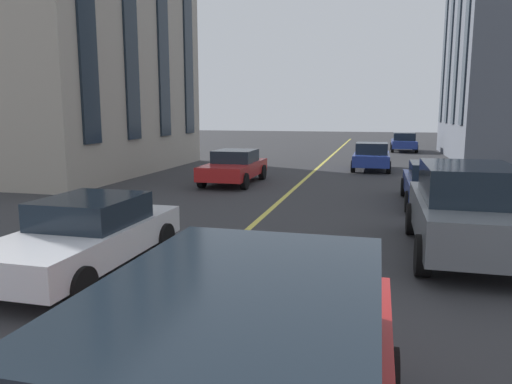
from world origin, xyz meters
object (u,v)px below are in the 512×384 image
object	(u,v)px
car_white_trailing	(87,234)
car_grey_far	(466,209)
car_blue_mid	(371,156)
car_blue_parked_b	(404,142)
car_red_parked_a	(234,166)
car_blue_oncoming	(436,183)

from	to	relation	value
car_white_trailing	car_grey_far	world-z (taller)	car_grey_far
car_blue_mid	car_blue_parked_b	size ratio (longest dim) A/B	1.00
car_red_parked_a	car_grey_far	bearing A→B (deg)	-138.69
car_blue_mid	car_grey_far	xyz separation A→B (m)	(-14.76, -2.14, 0.27)
car_blue_oncoming	car_grey_far	size ratio (longest dim) A/B	0.94
car_white_trailing	car_blue_mid	bearing A→B (deg)	-15.20
car_blue_oncoming	car_blue_parked_b	bearing A→B (deg)	0.00
car_blue_oncoming	car_white_trailing	bearing A→B (deg)	140.63
car_blue_parked_b	car_blue_mid	bearing A→B (deg)	170.47
car_white_trailing	car_grey_far	size ratio (longest dim) A/B	0.94
car_white_trailing	car_grey_far	bearing A→B (deg)	-67.88
car_blue_oncoming	car_red_parked_a	world-z (taller)	same
car_blue_parked_b	car_blue_oncoming	bearing A→B (deg)	180.00
car_white_trailing	car_blue_parked_b	distance (m)	31.09
car_blue_parked_b	car_red_parked_a	world-z (taller)	car_blue_parked_b
car_blue_oncoming	car_red_parked_a	size ratio (longest dim) A/B	1.00
car_blue_parked_b	car_grey_far	world-z (taller)	car_grey_far
car_blue_mid	car_red_parked_a	bearing A→B (deg)	138.60
car_blue_mid	car_blue_oncoming	distance (m)	9.39
car_blue_mid	car_blue_oncoming	xyz separation A→B (m)	(-9.15, -2.14, 0.00)
car_blue_parked_b	car_white_trailing	bearing A→B (deg)	167.15
car_white_trailing	car_blue_oncoming	world-z (taller)	same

